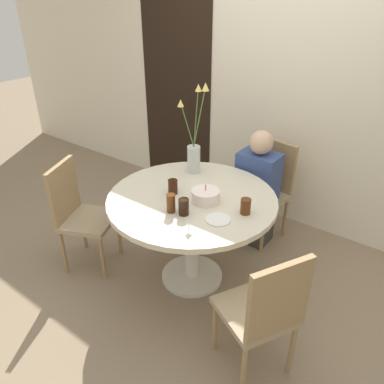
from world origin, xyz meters
name	(u,v)px	position (x,y,z in m)	size (l,w,h in m)	color
ground_plane	(192,276)	(0.00, 0.00, 0.00)	(16.00, 16.00, 0.00)	#89755B
wall_back	(279,87)	(0.00, 1.32, 1.30)	(8.00, 0.05, 2.60)	beige
doorway_panel	(176,97)	(-1.17, 1.29, 1.02)	(0.90, 0.01, 2.05)	black
dining_table	(192,212)	(0.00, 0.00, 0.63)	(1.24, 1.24, 0.76)	beige
chair_far_back	(268,185)	(0.17, 0.92, 0.51)	(0.47, 0.47, 0.91)	#9E896B
chair_right_flank	(78,210)	(-0.86, -0.38, 0.51)	(0.53, 0.53, 0.91)	#9E896B
chair_near_front	(264,310)	(0.83, -0.44, 0.51)	(0.54, 0.54, 0.91)	#9E896B
birthday_cake	(206,196)	(0.11, 0.01, 0.80)	(0.20, 0.20, 0.13)	white
flower_vase	(194,149)	(-0.24, 0.35, 0.96)	(0.26, 0.33, 0.76)	silver
side_plate	(218,220)	(0.32, -0.15, 0.76)	(0.17, 0.17, 0.01)	white
drink_glass_0	(246,206)	(0.42, 0.03, 0.81)	(0.07, 0.07, 0.11)	#51280F
drink_glass_1	(184,207)	(0.10, -0.22, 0.82)	(0.07, 0.07, 0.12)	black
drink_glass_2	(173,187)	(-0.14, -0.04, 0.81)	(0.07, 0.07, 0.11)	#33190C
drink_glass_3	(171,203)	(0.01, -0.25, 0.82)	(0.06, 0.06, 0.13)	#51280F
person_boy	(257,192)	(0.14, 0.77, 0.50)	(0.34, 0.24, 1.07)	#383333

